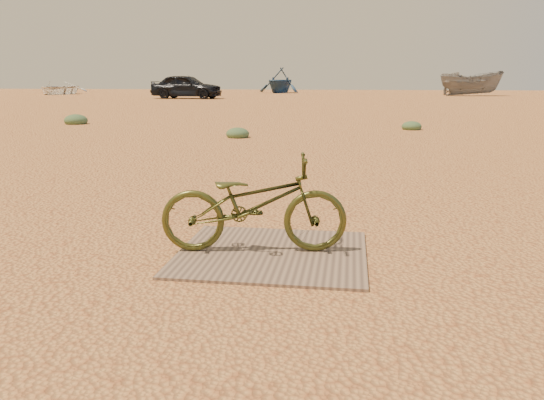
# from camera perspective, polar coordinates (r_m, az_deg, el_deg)

# --- Properties ---
(ground) EXTENTS (120.00, 120.00, 0.00)m
(ground) POSITION_cam_1_polar(r_m,az_deg,el_deg) (4.30, 8.07, -5.76)
(ground) COLOR tan
(ground) RESTS_ON ground
(plywood_board) EXTENTS (1.48, 1.33, 0.02)m
(plywood_board) POSITION_cam_1_polar(r_m,az_deg,el_deg) (4.24, -0.00, -5.75)
(plywood_board) COLOR #856B56
(plywood_board) RESTS_ON ground
(bicycle) EXTENTS (1.52, 0.72, 0.77)m
(bicycle) POSITION_cam_1_polar(r_m,az_deg,el_deg) (4.17, -1.96, -0.41)
(bicycle) COLOR #3F431B
(bicycle) RESTS_ON plywood_board
(car) EXTENTS (4.89, 2.32, 1.61)m
(car) POSITION_cam_1_polar(r_m,az_deg,el_deg) (37.11, -9.18, 11.97)
(car) COLOR black
(car) RESTS_ON ground
(boat_near_left) EXTENTS (4.19, 5.54, 1.08)m
(boat_near_left) POSITION_cam_1_polar(r_m,az_deg,el_deg) (49.72, -22.04, 11.12)
(boat_near_left) COLOR white
(boat_near_left) RESTS_ON ground
(boat_far_left) EXTENTS (4.98, 5.38, 2.34)m
(boat_far_left) POSITION_cam_1_polar(r_m,az_deg,el_deg) (50.60, 0.87, 12.78)
(boat_far_left) COLOR navy
(boat_far_left) RESTS_ON ground
(boat_mid_right) EXTENTS (5.16, 2.58, 1.91)m
(boat_mid_right) POSITION_cam_1_polar(r_m,az_deg,el_deg) (45.12, 20.65, 11.66)
(boat_mid_right) COLOR slate
(boat_mid_right) RESTS_ON ground
(kale_a) EXTENTS (0.55, 0.55, 0.30)m
(kale_a) POSITION_cam_1_polar(r_m,az_deg,el_deg) (12.62, -3.71, 6.73)
(kale_a) COLOR #54734B
(kale_a) RESTS_ON ground
(kale_b) EXTENTS (0.54, 0.54, 0.29)m
(kale_b) POSITION_cam_1_polar(r_m,az_deg,el_deg) (15.03, 14.77, 7.34)
(kale_b) COLOR #54734B
(kale_b) RESTS_ON ground
(kale_c) EXTENTS (0.69, 0.69, 0.38)m
(kale_c) POSITION_cam_1_polar(r_m,az_deg,el_deg) (17.39, -20.32, 7.68)
(kale_c) COLOR #54734B
(kale_c) RESTS_ON ground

